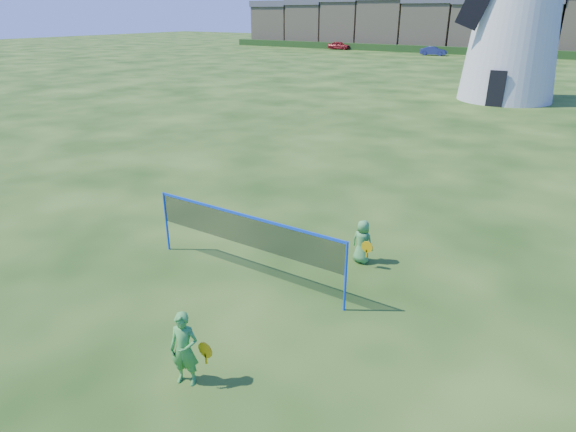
# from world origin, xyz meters

# --- Properties ---
(ground) EXTENTS (220.00, 220.00, 0.00)m
(ground) POSITION_xyz_m (0.00, 0.00, 0.00)
(ground) COLOR black
(ground) RESTS_ON ground
(badminton_net) EXTENTS (5.05, 0.05, 1.55)m
(badminton_net) POSITION_xyz_m (-0.59, -0.03, 1.14)
(badminton_net) COLOR blue
(badminton_net) RESTS_ON ground
(player_girl) EXTENTS (0.70, 0.46, 1.31)m
(player_girl) POSITION_xyz_m (0.71, -3.29, 0.66)
(player_girl) COLOR green
(player_girl) RESTS_ON ground
(player_boy) EXTENTS (0.63, 0.42, 1.08)m
(player_boy) POSITION_xyz_m (1.32, 2.05, 0.54)
(player_boy) COLOR #4A9A4B
(player_boy) RESTS_ON ground
(terraced_houses) EXTENTS (65.15, 8.40, 8.37)m
(terraced_houses) POSITION_xyz_m (-19.53, 72.00, 3.93)
(terraced_houses) COLOR tan
(terraced_houses) RESTS_ON ground
(hedge) EXTENTS (62.00, 0.80, 1.00)m
(hedge) POSITION_xyz_m (-22.00, 66.00, 0.50)
(hedge) COLOR #193814
(hedge) RESTS_ON ground
(car_left) EXTENTS (3.68, 1.57, 1.24)m
(car_left) POSITION_xyz_m (-32.38, 65.40, 0.62)
(car_left) COLOR maroon
(car_left) RESTS_ON ground
(car_right) EXTENTS (3.68, 1.74, 1.16)m
(car_right) POSITION_xyz_m (-16.16, 62.39, 0.58)
(car_right) COLOR navy
(car_right) RESTS_ON ground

